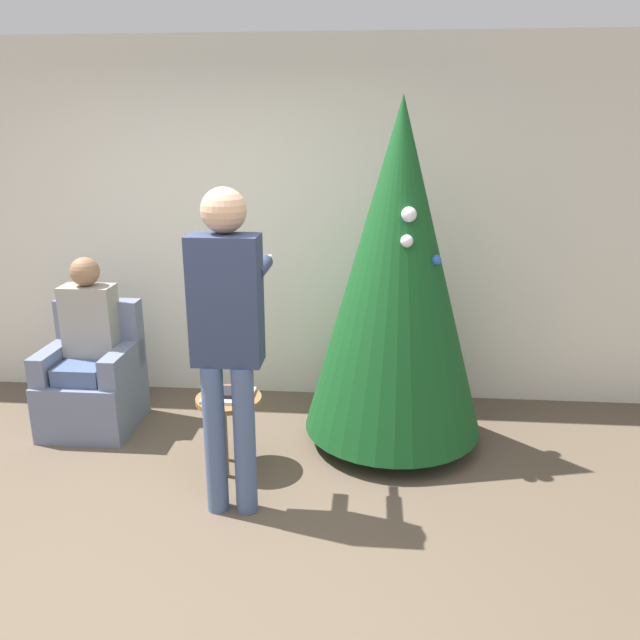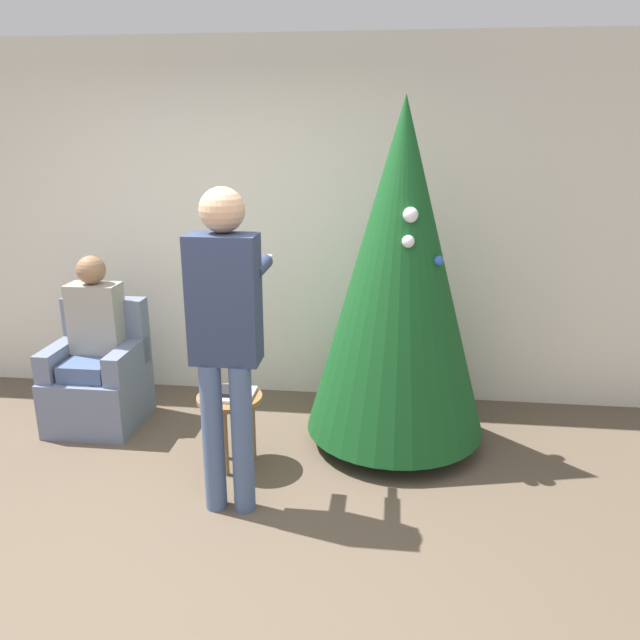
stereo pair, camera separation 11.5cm
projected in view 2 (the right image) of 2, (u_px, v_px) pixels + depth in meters
The scene contains 9 objects.
ground_plane at pixel (161, 568), 3.05m from camera, with size 14.00×14.00×0.00m, color brown.
wall_back at pixel (252, 225), 4.77m from camera, with size 8.00×0.06×2.70m.
christmas_tree at pixel (400, 273), 3.96m from camera, with size 1.18×1.18×2.26m.
armchair at pixel (99, 380), 4.50m from camera, with size 0.61×0.61×0.88m.
person_seated at pixel (93, 336), 4.38m from camera, with size 0.36×0.46×1.22m.
person_standing at pixel (225, 325), 3.28m from camera, with size 0.39×0.57×1.79m.
side_stool at pixel (230, 407), 3.90m from camera, with size 0.41×0.41×0.47m.
laptop at pixel (229, 394), 3.87m from camera, with size 0.31×0.25×0.02m.
book at pixel (229, 391), 3.87m from camera, with size 0.20×0.15×0.02m.
Camera 2 is at (1.07, -2.45, 2.07)m, focal length 35.00 mm.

